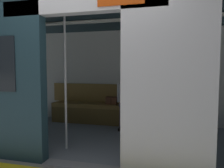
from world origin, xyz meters
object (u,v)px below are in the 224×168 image
bench_seat (118,109)px  handbag (112,101)px  person_seated (129,96)px  train_car (102,56)px  book (149,105)px  grab_pole_door (65,82)px  grab_pole_far (127,82)px

bench_seat → handbag: size_ratio=12.41×
person_seated → handbag: person_seated is taller
person_seated → handbag: size_ratio=4.59×
train_car → person_seated: (-0.34, -0.93, -0.85)m
book → grab_pole_door: size_ratio=0.10×
bench_seat → grab_pole_door: bearing=73.7°
book → person_seated: bearing=23.4°
bench_seat → handbag: (0.16, -0.04, 0.19)m
book → grab_pole_far: bearing=89.4°
person_seated → handbag: (0.42, -0.09, -0.13)m
bench_seat → grab_pole_far: bearing=107.5°
book → grab_pole_far: grab_pole_far is taller
train_car → handbag: bearing=-85.6°
handbag → book: bearing=-177.4°
bench_seat → grab_pole_far: (-0.48, 1.53, 0.73)m
train_car → handbag: (0.08, -1.02, -0.98)m
grab_pole_door → person_seated: bearing=-114.7°
person_seated → handbag: 0.45m
bench_seat → handbag: handbag is taller
bench_seat → train_car: bearing=85.2°
train_car → grab_pole_door: size_ratio=2.94×
bench_seat → book: size_ratio=14.67×
train_car → bench_seat: 1.54m
train_car → grab_pole_door: bearing=59.1°
grab_pole_door → grab_pole_far: size_ratio=1.00×
bench_seat → grab_pole_far: grab_pole_far is taller
person_seated → grab_pole_door: grab_pole_door is taller
handbag → grab_pole_far: 1.77m
grab_pole_far → grab_pole_door: bearing=7.4°
grab_pole_door → grab_pole_far: bearing=-172.6°
bench_seat → book: (-0.70, -0.08, 0.12)m
grab_pole_far → bench_seat: bearing=-72.5°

